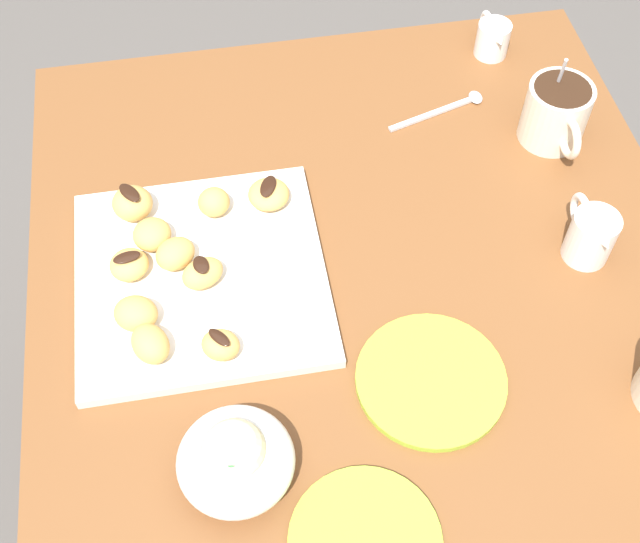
# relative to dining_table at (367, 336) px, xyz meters

# --- Properties ---
(ground_plane) EXTENTS (8.00, 8.00, 0.00)m
(ground_plane) POSITION_rel_dining_table_xyz_m (0.00, 0.00, -0.59)
(ground_plane) COLOR #514C47
(dining_table) EXTENTS (0.99, 0.87, 0.72)m
(dining_table) POSITION_rel_dining_table_xyz_m (0.00, 0.00, 0.00)
(dining_table) COLOR brown
(dining_table) RESTS_ON ground_plane
(pastry_plate_square) EXTENTS (0.31, 0.31, 0.02)m
(pastry_plate_square) POSITION_rel_dining_table_xyz_m (-0.05, -0.21, 0.13)
(pastry_plate_square) COLOR white
(pastry_plate_square) RESTS_ON dining_table
(coffee_mug_cream_left) EXTENTS (0.13, 0.09, 0.14)m
(coffee_mug_cream_left) POSITION_rel_dining_table_xyz_m (-0.21, 0.31, 0.18)
(coffee_mug_cream_left) COLOR silver
(coffee_mug_cream_left) RESTS_ON dining_table
(cream_pitcher_white) EXTENTS (0.10, 0.06, 0.07)m
(cream_pitcher_white) POSITION_rel_dining_table_xyz_m (-0.00, 0.28, 0.17)
(cream_pitcher_white) COLOR white
(cream_pitcher_white) RESTS_ON dining_table
(ice_cream_bowl) EXTENTS (0.13, 0.13, 0.09)m
(ice_cream_bowl) POSITION_rel_dining_table_xyz_m (0.22, -0.20, 0.17)
(ice_cream_bowl) COLOR white
(ice_cream_bowl) RESTS_ON dining_table
(chocolate_sauce_pitcher) EXTENTS (0.09, 0.05, 0.06)m
(chocolate_sauce_pitcher) POSITION_rel_dining_table_xyz_m (-0.41, 0.28, 0.16)
(chocolate_sauce_pitcher) COLOR white
(chocolate_sauce_pitcher) RESTS_ON dining_table
(saucer_lime_left) EXTENTS (0.18, 0.18, 0.01)m
(saucer_lime_left) POSITION_rel_dining_table_xyz_m (0.15, 0.04, 0.13)
(saucer_lime_left) COLOR #9EC633
(saucer_lime_left) RESTS_ON dining_table
(saucer_lime_right) EXTENTS (0.16, 0.16, 0.01)m
(saucer_lime_right) POSITION_rel_dining_table_xyz_m (0.32, -0.08, 0.13)
(saucer_lime_right) COLOR #9EC633
(saucer_lime_right) RESTS_ON dining_table
(loose_spoon_near_saucer) EXTENTS (0.06, 0.15, 0.01)m
(loose_spoon_near_saucer) POSITION_rel_dining_table_xyz_m (-0.29, 0.18, 0.13)
(loose_spoon_near_saucer) COLOR silver
(loose_spoon_near_saucer) RESTS_ON dining_table
(beignet_0) EXTENTS (0.07, 0.06, 0.04)m
(beignet_0) POSITION_rel_dining_table_xyz_m (0.06, -0.28, 0.16)
(beignet_0) COLOR #DBA351
(beignet_0) RESTS_ON pastry_plate_square
(beignet_1) EXTENTS (0.06, 0.06, 0.03)m
(beignet_1) POSITION_rel_dining_table_xyz_m (0.07, -0.20, 0.16)
(beignet_1) COLOR #DBA351
(beignet_1) RESTS_ON pastry_plate_square
(chocolate_drizzle_1) EXTENTS (0.03, 0.03, 0.00)m
(chocolate_drizzle_1) POSITION_rel_dining_table_xyz_m (0.07, -0.20, 0.18)
(chocolate_drizzle_1) COLOR black
(chocolate_drizzle_1) RESTS_ON beignet_1
(beignet_2) EXTENTS (0.06, 0.06, 0.03)m
(beignet_2) POSITION_rel_dining_table_xyz_m (-0.15, -0.11, 0.16)
(beignet_2) COLOR #DBA351
(beignet_2) RESTS_ON pastry_plate_square
(chocolate_drizzle_2) EXTENTS (0.04, 0.03, 0.00)m
(chocolate_drizzle_2) POSITION_rel_dining_table_xyz_m (-0.15, -0.11, 0.17)
(chocolate_drizzle_2) COLOR black
(chocolate_drizzle_2) RESTS_ON beignet_2
(beignet_3) EXTENTS (0.06, 0.07, 0.04)m
(beignet_3) POSITION_rel_dining_table_xyz_m (0.01, -0.29, 0.16)
(beignet_3) COLOR #DBA351
(beignet_3) RESTS_ON pastry_plate_square
(beignet_4) EXTENTS (0.07, 0.07, 0.03)m
(beignet_4) POSITION_rel_dining_table_xyz_m (-0.07, -0.24, 0.16)
(beignet_4) COLOR #DBA351
(beignet_4) RESTS_ON pastry_plate_square
(beignet_5) EXTENTS (0.06, 0.06, 0.04)m
(beignet_5) POSITION_rel_dining_table_xyz_m (-0.14, -0.18, 0.16)
(beignet_5) COLOR #DBA351
(beignet_5) RESTS_ON pastry_plate_square
(beignet_6) EXTENTS (0.06, 0.06, 0.03)m
(beignet_6) POSITION_rel_dining_table_xyz_m (-0.06, -0.30, 0.16)
(beignet_6) COLOR #DBA351
(beignet_6) RESTS_ON pastry_plate_square
(chocolate_drizzle_6) EXTENTS (0.02, 0.04, 0.00)m
(chocolate_drizzle_6) POSITION_rel_dining_table_xyz_m (-0.06, -0.30, 0.17)
(chocolate_drizzle_6) COLOR black
(chocolate_drizzle_6) RESTS_ON beignet_6
(beignet_7) EXTENTS (0.06, 0.07, 0.03)m
(beignet_7) POSITION_rel_dining_table_xyz_m (-0.03, -0.21, 0.16)
(beignet_7) COLOR #DBA351
(beignet_7) RESTS_ON pastry_plate_square
(chocolate_drizzle_7) EXTENTS (0.03, 0.02, 0.00)m
(chocolate_drizzle_7) POSITION_rel_dining_table_xyz_m (-0.03, -0.21, 0.18)
(chocolate_drizzle_7) COLOR black
(chocolate_drizzle_7) RESTS_ON beignet_7
(beignet_8) EXTENTS (0.07, 0.07, 0.04)m
(beignet_8) POSITION_rel_dining_table_xyz_m (-0.16, -0.29, 0.16)
(beignet_8) COLOR #DBA351
(beignet_8) RESTS_ON pastry_plate_square
(chocolate_drizzle_8) EXTENTS (0.04, 0.04, 0.00)m
(chocolate_drizzle_8) POSITION_rel_dining_table_xyz_m (-0.16, -0.29, 0.18)
(chocolate_drizzle_8) COLOR black
(chocolate_drizzle_8) RESTS_ON beignet_8
(beignet_9) EXTENTS (0.07, 0.07, 0.03)m
(beignet_9) POSITION_rel_dining_table_xyz_m (-0.10, -0.27, 0.16)
(beignet_9) COLOR #DBA351
(beignet_9) RESTS_ON pastry_plate_square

